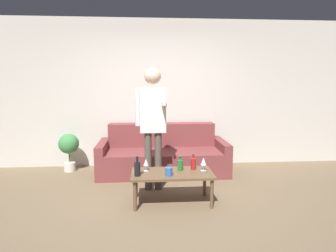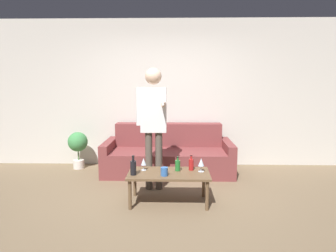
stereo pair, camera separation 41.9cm
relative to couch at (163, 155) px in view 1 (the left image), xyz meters
name	(u,v)px [view 1 (the left image)]	position (x,y,z in m)	size (l,w,h in m)	color
ground_plane	(163,208)	(-0.09, -1.55, -0.29)	(16.00, 16.00, 0.00)	#756047
wall_back	(156,94)	(-0.09, 0.50, 1.06)	(8.00, 0.06, 2.70)	silver
couch	(163,155)	(0.00, 0.00, 0.00)	(2.19, 0.95, 0.82)	brown
coffee_table	(172,176)	(0.04, -1.38, 0.07)	(1.05, 0.55, 0.41)	brown
bottle_orange	(137,168)	(-0.40, -1.49, 0.21)	(0.08, 0.08, 0.25)	black
bottle_green	(180,165)	(0.16, -1.30, 0.19)	(0.07, 0.07, 0.19)	#23752D
bottle_dark	(193,163)	(0.34, -1.27, 0.20)	(0.07, 0.07, 0.21)	#B21E1E
wine_glass_near	(146,163)	(-0.29, -1.29, 0.23)	(0.07, 0.07, 0.16)	silver
wine_glass_far	(204,162)	(0.46, -1.34, 0.24)	(0.08, 0.08, 0.18)	silver
cup_on_table	(169,172)	(-0.01, -1.52, 0.17)	(0.09, 0.09, 0.11)	#3366B2
person_standing_front	(153,117)	(-0.19, -0.88, 0.78)	(0.43, 0.43, 1.76)	brown
potted_plant	(69,146)	(-1.64, 0.15, 0.15)	(0.35, 0.35, 0.67)	silver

